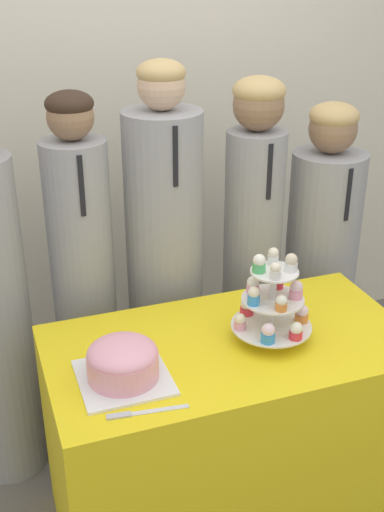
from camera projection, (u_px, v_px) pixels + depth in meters
wall_back at (129, 96)px, 2.97m from camera, size 9.00×0.06×2.70m
table at (228, 433)px, 2.30m from camera, size 1.23×0.65×0.78m
round_cake at (123, 361)px, 1.92m from camera, size 0.27×0.27×0.13m
cake_knife at (134, 414)px, 1.80m from camera, size 0.24×0.05×0.01m
cupcake_stand at (272, 301)px, 2.10m from camera, size 0.27×0.27×0.31m
student_1 at (85, 293)px, 2.52m from camera, size 0.24×0.25×1.53m
student_2 at (165, 275)px, 2.61m from camera, size 0.30×0.31×1.62m
student_3 at (252, 259)px, 2.72m from camera, size 0.24×0.25×1.53m
student_4 at (320, 269)px, 2.87m from camera, size 0.32×0.32×1.41m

